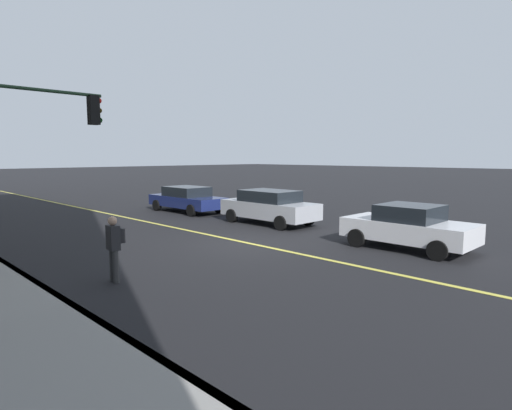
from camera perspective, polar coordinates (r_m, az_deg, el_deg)
ground at (r=14.66m, az=-1.56°, el=-5.09°), size 200.00×200.00×0.00m
curb_edge at (r=11.25m, az=-28.12°, el=-9.15°), size 80.00×0.16×0.15m
lane_stripe_center at (r=14.66m, az=-1.56°, el=-5.07°), size 80.00×0.16×0.01m
car_silver at (r=18.57m, az=1.81°, el=-0.16°), size 4.50×1.99×1.49m
car_white at (r=14.42m, az=19.95°, el=-2.74°), size 4.01×2.05×1.43m
car_navy at (r=22.82m, az=-9.32°, el=0.85°), size 4.78×1.98×1.35m
pedestrian_with_backpack at (r=10.54m, az=-18.63°, el=-5.05°), size 0.40×0.39×1.58m
traffic_light_mast at (r=13.66m, az=-27.89°, el=8.19°), size 0.28×3.50×5.15m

